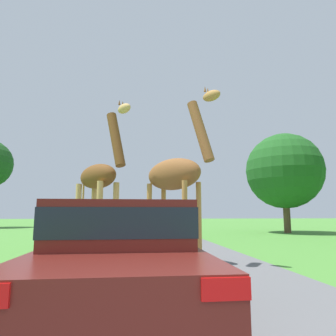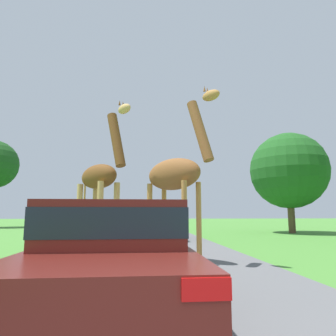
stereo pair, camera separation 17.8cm
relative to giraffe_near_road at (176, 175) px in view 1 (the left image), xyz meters
The scene contains 7 objects.
road 21.74m from the giraffe_near_road, 91.88° to the left, with size 6.42×120.00×0.00m.
giraffe_near_road is the anchor object (origin of this frame).
giraffe_companion 2.66m from the giraffe_near_road, 152.55° to the left, with size 1.98×2.29×4.88m.
car_lead_maroon 4.88m from the giraffe_near_road, 108.10° to the right, with size 1.94×4.51×1.52m.
car_queue_right 7.98m from the giraffe_near_road, 89.34° to the left, with size 1.96×4.11×1.49m.
car_queue_left 18.36m from the giraffe_near_road, 86.77° to the left, with size 1.74×4.27×1.42m.
tree_right_cluster 15.30m from the giraffe_near_road, 50.42° to the left, with size 5.45×5.45×7.16m.
Camera 1 is at (-0.57, -0.29, 1.36)m, focal length 32.00 mm.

